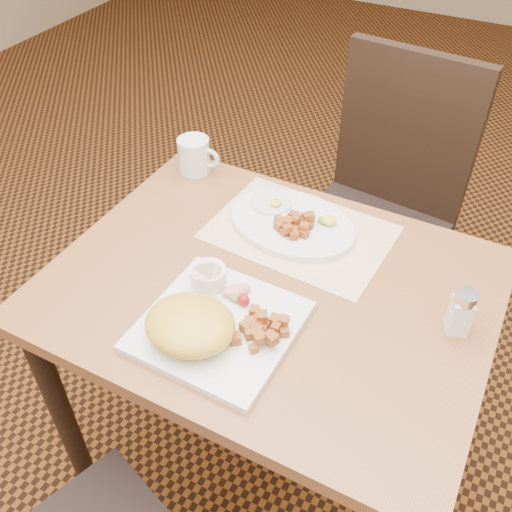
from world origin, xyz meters
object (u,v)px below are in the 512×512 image
at_px(chair_far, 382,200).
at_px(plate_square, 219,326).
at_px(table, 269,318).
at_px(salt_shaker, 461,312).
at_px(coffee_mug, 195,156).
at_px(plate_oval, 292,223).

distance_m(chair_far, plate_square, 0.86).
bearing_deg(table, plate_square, -100.67).
xyz_separation_m(salt_shaker, coffee_mug, (-0.73, 0.24, -0.01)).
distance_m(table, salt_shaker, 0.41).
distance_m(chair_far, plate_oval, 0.54).
bearing_deg(salt_shaker, plate_square, -152.84).
bearing_deg(plate_square, plate_oval, 91.23).
bearing_deg(salt_shaker, plate_oval, 161.20).
relative_size(chair_far, plate_square, 3.46).
height_order(chair_far, plate_square, chair_far).
relative_size(salt_shaker, coffee_mug, 0.88).
bearing_deg(table, salt_shaker, 7.54).
bearing_deg(plate_square, chair_far, 84.31).
height_order(chair_far, plate_oval, chair_far).
relative_size(table, coffee_mug, 7.95).
xyz_separation_m(chair_far, coffee_mug, (-0.41, -0.39, 0.26)).
height_order(plate_square, plate_oval, plate_oval).
xyz_separation_m(chair_far, plate_square, (-0.08, -0.83, 0.22)).
xyz_separation_m(plate_square, salt_shaker, (0.40, 0.21, 0.04)).
bearing_deg(plate_square, salt_shaker, 27.16).
bearing_deg(coffee_mug, salt_shaker, -17.93).
height_order(chair_far, salt_shaker, chair_far).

